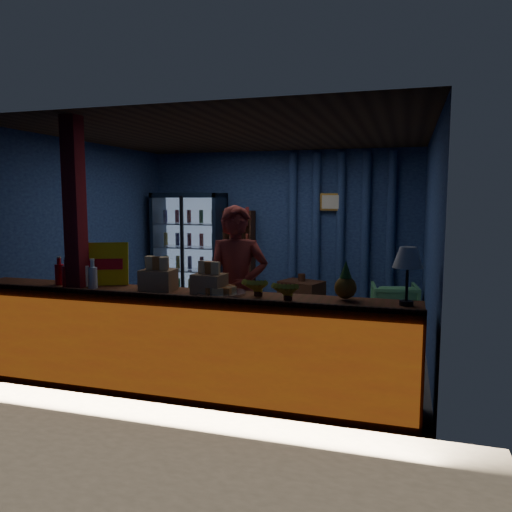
{
  "coord_description": "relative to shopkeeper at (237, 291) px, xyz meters",
  "views": [
    {
      "loc": [
        2.03,
        -6.03,
        1.83
      ],
      "look_at": [
        0.27,
        -0.2,
        1.11
      ],
      "focal_mm": 35.0,
      "sensor_mm": 36.0,
      "label": 1
    }
  ],
  "objects": [
    {
      "name": "side_table",
      "position": [
        0.15,
        2.61,
        -0.59
      ],
      "size": [
        0.72,
        0.62,
        0.67
      ],
      "color": "#381B11",
      "rests_on": "ground"
    },
    {
      "name": "support_post",
      "position": [
        -1.43,
        -0.64,
        0.43
      ],
      "size": [
        0.16,
        0.16,
        2.6
      ],
      "primitive_type": "cube",
      "color": "maroon",
      "rests_on": "ground"
    },
    {
      "name": "pastry_tray",
      "position": [
        0.05,
        -0.59,
        0.1
      ],
      "size": [
        0.45,
        0.45,
        0.07
      ],
      "color": "silver",
      "rests_on": "counter"
    },
    {
      "name": "soda_bottles",
      "position": [
        -1.46,
        -0.64,
        0.19
      ],
      "size": [
        0.53,
        0.17,
        0.29
      ],
      "color": "red",
      "rests_on": "counter"
    },
    {
      "name": "pineapple",
      "position": [
        1.16,
        -0.51,
        0.21
      ],
      "size": [
        0.19,
        0.19,
        0.33
      ],
      "color": "#8F591A",
      "rests_on": "counter"
    },
    {
      "name": "beverage_cooler",
      "position": [
        -1.93,
        3.18,
        0.06
      ],
      "size": [
        1.2,
        0.62,
        1.9
      ],
      "color": "black",
      "rests_on": "ground"
    },
    {
      "name": "dirt_apron",
      "position": [
        -0.38,
        -2.54,
        -0.87
      ],
      "size": [
        5.6,
        5.6,
        0.0
      ],
      "primitive_type": "plane",
      "color": "brown",
      "rests_on": "ground"
    },
    {
      "name": "room_walls",
      "position": [
        -0.38,
        1.26,
        0.69
      ],
      "size": [
        4.6,
        4.6,
        4.6
      ],
      "color": "navy",
      "rests_on": "ground"
    },
    {
      "name": "counter",
      "position": [
        -0.38,
        -0.65,
        -0.4
      ],
      "size": [
        4.4,
        0.57,
        0.99
      ],
      "color": "brown",
      "rests_on": "ground"
    },
    {
      "name": "yellow_sign",
      "position": [
        -1.26,
        -0.51,
        0.29
      ],
      "size": [
        0.53,
        0.32,
        0.43
      ],
      "color": "yellow",
      "rests_on": "counter"
    },
    {
      "name": "table_lamp",
      "position": [
        1.67,
        -0.59,
        0.45
      ],
      "size": [
        0.24,
        0.24,
        0.48
      ],
      "color": "black",
      "rests_on": "counter"
    },
    {
      "name": "framed_picture",
      "position": [
        0.47,
        3.35,
        0.88
      ],
      "size": [
        0.36,
        0.04,
        0.28
      ],
      "color": "gold",
      "rests_on": "room_walls"
    },
    {
      "name": "snack_box_centre",
      "position": [
        -0.06,
        -0.59,
        0.18
      ],
      "size": [
        0.3,
        0.26,
        0.3
      ],
      "color": "#AF8154",
      "rests_on": "counter"
    },
    {
      "name": "shopkeeper",
      "position": [
        0.0,
        0.0,
        0.0
      ],
      "size": [
        0.72,
        0.57,
        1.75
      ],
      "primitive_type": "imported",
      "rotation": [
        0.0,
        0.0,
        0.26
      ],
      "color": "maroon",
      "rests_on": "ground"
    },
    {
      "name": "bottle_shelf",
      "position": [
        -1.08,
        3.32,
        -0.08
      ],
      "size": [
        0.5,
        0.28,
        1.6
      ],
      "color": "#381B11",
      "rests_on": "ground"
    },
    {
      "name": "green_chair",
      "position": [
        1.52,
        2.58,
        -0.58
      ],
      "size": [
        0.72,
        0.73,
        0.59
      ],
      "primitive_type": "imported",
      "rotation": [
        0.0,
        0.0,
        3.28
      ],
      "color": "#4F9F62",
      "rests_on": "ground"
    },
    {
      "name": "banana_bunches",
      "position": [
        0.55,
        -0.66,
        0.17
      ],
      "size": [
        0.56,
        0.32,
        0.19
      ],
      "color": "gold",
      "rests_on": "counter"
    },
    {
      "name": "snack_box_left",
      "position": [
        -0.58,
        -0.58,
        0.19
      ],
      "size": [
        0.33,
        0.28,
        0.33
      ],
      "color": "#AF8154",
      "rests_on": "counter"
    },
    {
      "name": "curtain_folds",
      "position": [
        0.62,
        3.4,
        0.43
      ],
      "size": [
        1.74,
        0.14,
        2.5
      ],
      "color": "navy",
      "rests_on": "room_walls"
    },
    {
      "name": "ground",
      "position": [
        -0.38,
        1.26,
        -0.87
      ],
      "size": [
        4.6,
        4.6,
        0.0
      ],
      "primitive_type": "plane",
      "color": "#515154",
      "rests_on": "ground"
    }
  ]
}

